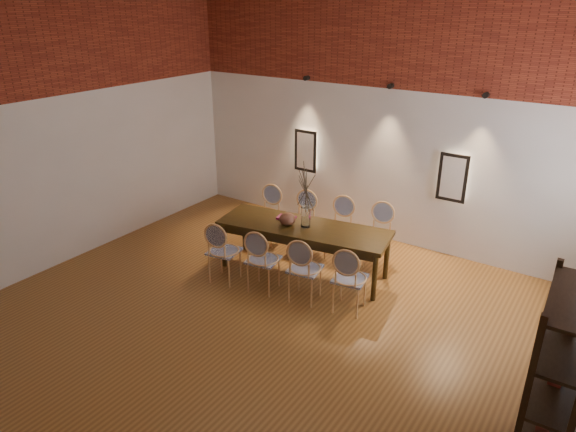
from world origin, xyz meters
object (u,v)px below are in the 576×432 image
Objects in this scene: chair_near_d at (350,278)px; shelving_rack at (553,387)px; chair_near_b at (263,259)px; bowl at (287,219)px; dining_table at (303,249)px; chair_far_c at (339,230)px; vase at (306,217)px; chair_far_b at (302,223)px; book at (286,218)px; chair_near_a at (224,251)px; chair_far_a at (267,217)px; chair_near_c at (305,268)px; chair_far_d at (378,237)px.

shelving_rack is (2.50, -1.30, 0.43)m from chair_near_d.
chair_near_b is at bearing 180.00° from chair_near_d.
dining_table is at bearing 21.79° from bowl.
vase is (-0.16, -0.72, 0.43)m from chair_far_c.
chair_far_b is (-0.23, 1.34, 0.00)m from chair_near_b.
chair_near_b is at bearing -87.26° from bowl.
chair_far_b reaches higher than book.
chair_near_a is 1.01m from bowl.
chair_far_a is 5.14m from shelving_rack.
chair_near_a is 1.50m from chair_far_b.
chair_far_a and chair_far_b have the same top height.
book is at bearing 128.43° from bowl.
chair_near_b is 0.87m from vase.
chair_near_b is at bearing -180.00° from chair_near_c.
chair_near_a is 1.00× the size of chair_far_a.
chair_near_c is 3.92× the size of bowl.
chair_far_d is (0.81, 0.83, 0.09)m from dining_table.
chair_near_b is 1.24m from chair_near_d.
dining_table is at bearing 143.93° from chair_near_d.
bowl is 0.13× the size of shelving_rack.
dining_table is 2.65× the size of chair_near_b.
chair_near_d is at bearing -27.31° from vase.
bowl is at bearing 42.01° from chair_near_a.
bowl is (-0.41, -0.81, 0.37)m from chair_far_c.
dining_table is 4.01m from shelving_rack.
shelving_rack reaches higher than chair_far_b.
chair_far_d is (1.84, 0.32, 0.00)m from chair_far_a.
chair_near_d reaches higher than bowl.
chair_far_b is at bearing 65.41° from chair_near_a.
book is (0.67, -0.43, 0.30)m from chair_far_a.
vase reaches higher than chair_far_b.
chair_far_c is at bearing 65.41° from dining_table.
chair_near_a and chair_far_b have the same top height.
dining_table is 2.65× the size of chair_far_c.
shelving_rack is at bearing 143.24° from chair_far_a.
dining_table is 0.54m from book.
chair_near_b is 1.50m from chair_far_c.
chair_near_b reaches higher than dining_table.
chair_near_c reaches higher than bowl.
chair_far_c is at bearing 114.59° from chair_near_d.
chair_near_a is 1.00× the size of chair_near_c.
chair_near_c is 1.00× the size of chair_far_d.
chair_near_d is (1.84, 0.32, 0.00)m from chair_near_a.
chair_near_b is 1.84m from chair_far_d.
chair_near_d is (1.23, 0.21, 0.00)m from chair_near_b.
chair_near_d is 3.62× the size of book.
chair_near_a is 1.00× the size of chair_near_d.
chair_near_c is at bearing -39.41° from bowl.
chair_near_a is at bearing 65.41° from chair_far_b.
chair_far_c reaches higher than dining_table.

